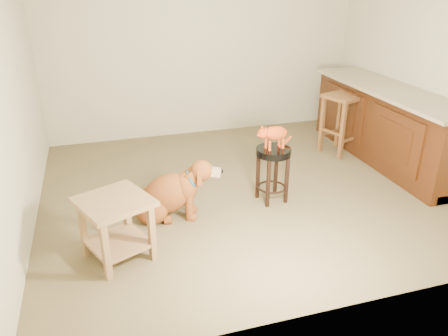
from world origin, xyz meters
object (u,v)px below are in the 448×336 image
object	(u,v)px
padded_stool	(273,164)
side_table	(116,220)
tabby_kitten	(273,134)
golden_retriever	(169,195)
wood_stool	(341,123)

from	to	relation	value
padded_stool	side_table	bearing A→B (deg)	-160.45
tabby_kitten	side_table	bearing A→B (deg)	-167.88
golden_retriever	tabby_kitten	size ratio (longest dim) A/B	2.17
padded_stool	tabby_kitten	bearing A→B (deg)	-178.18
golden_retriever	tabby_kitten	world-z (taller)	tabby_kitten
side_table	golden_retriever	distance (m)	0.78
padded_stool	side_table	world-z (taller)	padded_stool
padded_stool	tabby_kitten	world-z (taller)	tabby_kitten
padded_stool	golden_retriever	world-z (taller)	golden_retriever
wood_stool	golden_retriever	xyz separation A→B (m)	(-2.48, -1.02, -0.17)
side_table	tabby_kitten	bearing A→B (deg)	19.66
padded_stool	side_table	xyz separation A→B (m)	(-1.63, -0.58, -0.05)
wood_stool	side_table	bearing A→B (deg)	-152.38
wood_stool	golden_retriever	distance (m)	2.69
wood_stool	tabby_kitten	bearing A→B (deg)	-144.37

